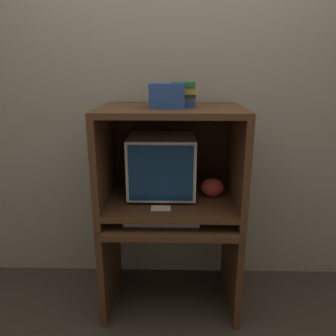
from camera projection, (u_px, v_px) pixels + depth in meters
ground_plane at (170, 329)px, 2.03m from camera, size 12.00×12.00×0.00m
wall_back at (172, 106)px, 2.29m from camera, size 6.00×0.06×2.60m
desk_base at (170, 249)px, 2.17m from camera, size 0.86×0.64×0.66m
desk_monitor_shelf at (171, 202)px, 2.11m from camera, size 0.86×0.60×0.09m
hutch_upper at (171, 139)px, 2.02m from camera, size 0.86×0.60×0.58m
crt_monitor at (162, 165)px, 2.10m from camera, size 0.42×0.38×0.39m
keyboard at (162, 220)px, 1.98m from camera, size 0.45×0.14×0.03m
mouse at (209, 220)px, 1.98m from camera, size 0.06×0.04×0.03m
snack_bag at (212, 187)px, 2.12m from camera, size 0.15×0.11×0.12m
book_stack at (183, 95)px, 1.92m from camera, size 0.16×0.13×0.15m
paper_card at (161, 208)px, 1.95m from camera, size 0.12×0.08×0.00m
storage_box at (167, 96)px, 1.88m from camera, size 0.20×0.17×0.14m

